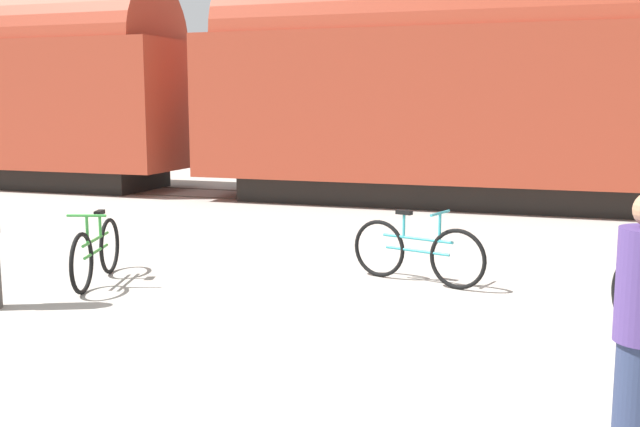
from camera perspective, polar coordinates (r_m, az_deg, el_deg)
ground_plane at (r=6.48m, az=-1.07°, el=-11.19°), size 80.00×80.00×0.00m
freight_train at (r=16.06m, az=11.38°, el=9.95°), size 36.74×2.97×5.02m
rail_near at (r=15.50m, az=10.76°, el=0.35°), size 48.74×0.07×0.01m
rail_far at (r=16.91m, az=11.43°, el=1.01°), size 48.74×0.07×0.01m
bicycle_teal at (r=9.13m, az=7.41°, el=-2.92°), size 1.73×0.60×0.90m
bicycle_green at (r=9.44m, az=-16.68°, el=-2.86°), size 0.58×1.69×0.89m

